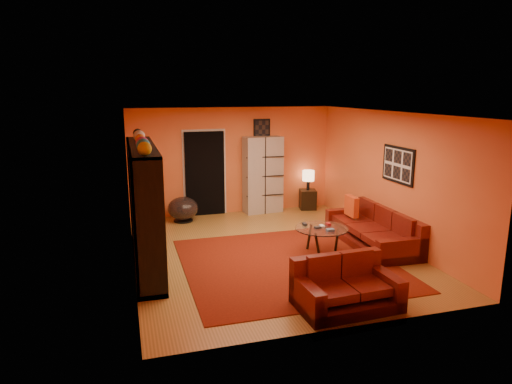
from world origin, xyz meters
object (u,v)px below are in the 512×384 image
object	(u,v)px
coffee_table	(322,230)
side_table	(308,199)
storage_cabinet	(263,175)
bowl_chair	(183,209)
tv	(147,210)
sofa	(375,230)
table_lamp	(308,176)
entertainment_unit	(144,206)
loveseat	(344,286)

from	to	relation	value
coffee_table	side_table	size ratio (longest dim) A/B	1.97
storage_cabinet	bowl_chair	xyz separation A→B (m)	(-2.04, -0.30, -0.64)
coffee_table	side_table	bearing A→B (deg)	71.67
tv	storage_cabinet	distance (m)	4.05
tv	storage_cabinet	bearing A→B (deg)	-46.67
sofa	table_lamp	size ratio (longest dim) A/B	4.69
entertainment_unit	bowl_chair	world-z (taller)	entertainment_unit
tv	sofa	distance (m)	4.43
loveseat	table_lamp	bearing A→B (deg)	-19.85
side_table	table_lamp	world-z (taller)	table_lamp
tv	loveseat	xyz separation A→B (m)	(2.54, -2.44, -0.69)
loveseat	storage_cabinet	distance (m)	5.28
tv	side_table	distance (m)	5.02
tv	coffee_table	world-z (taller)	tv
coffee_table	sofa	bearing A→B (deg)	8.74
storage_cabinet	side_table	size ratio (longest dim) A/B	3.79
sofa	side_table	world-z (taller)	sofa
sofa	bowl_chair	distance (m)	4.38
loveseat	bowl_chair	xyz separation A→B (m)	(-1.63, 4.92, 0.02)
entertainment_unit	coffee_table	distance (m)	3.24
entertainment_unit	coffee_table	size ratio (longest dim) A/B	3.05
tv	bowl_chair	distance (m)	2.73
tv	table_lamp	size ratio (longest dim) A/B	1.78
side_table	table_lamp	xyz separation A→B (m)	(0.00, 0.00, 0.61)
table_lamp	sofa	bearing A→B (deg)	-85.74
coffee_table	table_lamp	world-z (taller)	table_lamp
loveseat	storage_cabinet	size ratio (longest dim) A/B	0.76
loveseat	bowl_chair	world-z (taller)	loveseat
storage_cabinet	bowl_chair	bearing A→B (deg)	-177.58
sofa	bowl_chair	xyz separation A→B (m)	(-3.45, 2.69, 0.03)
entertainment_unit	side_table	size ratio (longest dim) A/B	6.00
storage_cabinet	bowl_chair	size ratio (longest dim) A/B	2.68
table_lamp	loveseat	bearing A→B (deg)	-107.24
storage_cabinet	bowl_chair	distance (m)	2.15
bowl_chair	table_lamp	world-z (taller)	table_lamp
loveseat	bowl_chair	bearing A→B (deg)	15.71
tv	side_table	world-z (taller)	tv
sofa	table_lamp	xyz separation A→B (m)	(-0.22, 2.94, 0.58)
entertainment_unit	table_lamp	bearing A→B (deg)	33.23
tv	sofa	bearing A→B (deg)	-92.73
entertainment_unit	storage_cabinet	world-z (taller)	entertainment_unit
entertainment_unit	tv	world-z (taller)	entertainment_unit
bowl_chair	table_lamp	size ratio (longest dim) A/B	1.40
coffee_table	bowl_chair	distance (m)	3.63
entertainment_unit	bowl_chair	bearing A→B (deg)	68.93
sofa	loveseat	world-z (taller)	same
sofa	table_lamp	distance (m)	3.00
bowl_chair	tv	bearing A→B (deg)	-110.20
loveseat	tv	bearing A→B (deg)	43.57
entertainment_unit	bowl_chair	size ratio (longest dim) A/B	4.24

